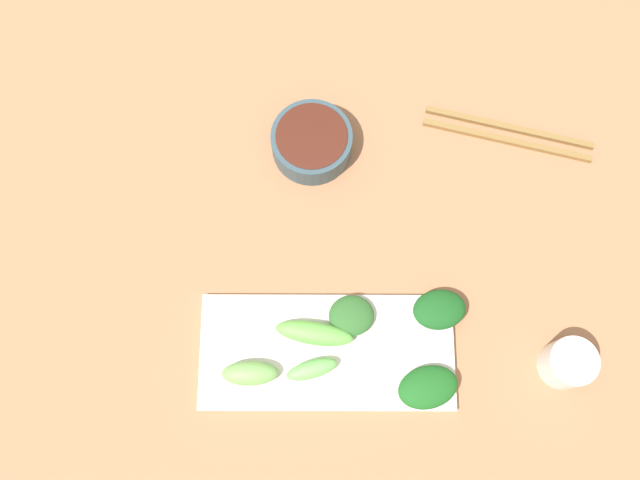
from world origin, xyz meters
TOP-DOWN VIEW (x-y plane):
  - tabletop at (0.00, 0.00)m, footprint 2.10×2.10m
  - sauce_bowl at (-0.17, -0.02)m, footprint 0.11×0.11m
  - serving_plate at (0.10, 0.00)m, footprint 0.14×0.31m
  - broccoli_stalk_0 at (0.13, -0.09)m, footprint 0.03×0.07m
  - broccoli_leafy_1 at (0.14, 0.12)m, footprint 0.07×0.08m
  - broccoli_leafy_2 at (0.05, 0.14)m, footprint 0.06×0.07m
  - broccoli_stalk_3 at (0.08, -0.02)m, footprint 0.04×0.10m
  - broccoli_stalk_4 at (0.12, -0.02)m, footprint 0.04×0.07m
  - broccoli_leafy_5 at (0.06, 0.03)m, footprint 0.06×0.06m
  - chopsticks at (-0.20, 0.25)m, footprint 0.08×0.23m
  - tea_cup at (0.12, 0.29)m, footprint 0.06×0.06m

SIDE VIEW (x-z plane):
  - tabletop at x=0.00m, z-range 0.00..0.02m
  - chopsticks at x=-0.20m, z-range 0.02..0.03m
  - serving_plate at x=0.10m, z-range 0.02..0.03m
  - broccoli_leafy_5 at x=0.06m, z-range 0.03..0.05m
  - broccoli_leafy_1 at x=0.14m, z-range 0.03..0.05m
  - sauce_bowl at x=-0.17m, z-range 0.02..0.06m
  - broccoli_leafy_2 at x=0.05m, z-range 0.03..0.05m
  - broccoli_stalk_4 at x=0.12m, z-range 0.03..0.06m
  - broccoli_stalk_3 at x=0.08m, z-range 0.03..0.06m
  - broccoli_stalk_0 at x=0.13m, z-range 0.03..0.06m
  - tea_cup at x=0.12m, z-range 0.02..0.07m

